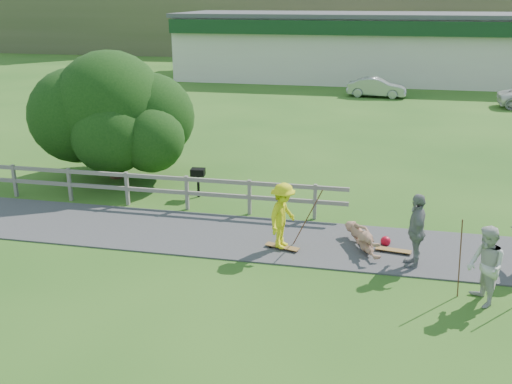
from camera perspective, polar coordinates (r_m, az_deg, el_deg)
ground at (r=14.63m, az=-3.46°, el=-6.80°), size 260.00×260.00×0.00m
path at (r=15.94m, az=-2.05°, el=-4.45°), size 34.00×3.00×0.04m
fence at (r=18.82m, az=-14.52°, el=0.95°), size 15.05×0.10×1.10m
strip_mall at (r=47.77m, az=12.74°, el=14.04°), size 32.50×10.75×5.10m
skater_rider at (r=14.81m, az=2.68°, el=-2.74°), size 0.96×1.28×1.75m
skater_fallen at (r=15.32m, az=10.65°, el=-4.51°), size 1.85×1.12×0.67m
spectator_a at (r=13.21m, az=21.97°, el=-6.92°), size 0.88×1.02×1.79m
spectator_b at (r=14.44m, az=15.72°, el=-3.75°), size 0.50×1.13×1.90m
car_silver at (r=39.10m, az=11.98°, el=10.20°), size 3.94×1.68×1.26m
tree at (r=21.27m, az=-14.12°, el=5.85°), size 6.43×6.43×3.45m
bbq at (r=19.00m, az=-5.80°, el=0.91°), size 0.48×0.38×0.98m
longboard_rider at (r=15.14m, az=2.64°, el=-5.64°), size 0.95×0.46×0.10m
longboard_fallen at (r=15.36m, az=13.57°, el=-5.82°), size 0.93×0.35×0.10m
helmet at (r=15.73m, az=12.83°, el=-4.81°), size 0.27×0.27×0.27m
pole_rider at (r=15.10m, az=5.18°, el=-2.30°), size 0.03×0.03×1.78m
pole_spec_left at (r=13.31m, az=19.72°, el=-6.30°), size 0.03×0.03×1.85m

